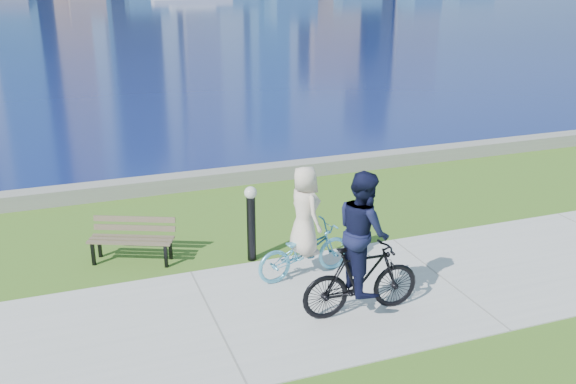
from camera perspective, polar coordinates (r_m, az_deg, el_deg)
name	(u,v)px	position (r m, az deg, el deg)	size (l,w,h in m)	color
ground	(443,280)	(11.36, 13.65, -7.59)	(320.00, 320.00, 0.00)	#375E18
concrete_path	(444,279)	(11.35, 13.66, -7.54)	(80.00, 3.50, 0.02)	#A7A6A2
seawall	(308,168)	(16.38, 1.79, 2.16)	(90.00, 0.50, 0.35)	slate
bay_water	(97,10)	(80.65, -16.63, 15.21)	(320.00, 131.00, 0.01)	#0B164C
park_bench	(132,236)	(11.88, -13.67, -3.81)	(1.58, 1.09, 0.78)	black
bollard_lamp	(251,218)	(11.44, -3.30, -2.37)	(0.23, 0.23, 1.41)	black
cyclist_woman	(304,236)	(10.84, 1.47, -3.97)	(0.85, 1.82, 1.96)	#54ADCE
cyclist_man	(362,256)	(9.66, 6.61, -5.67)	(0.72, 1.90, 2.28)	black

